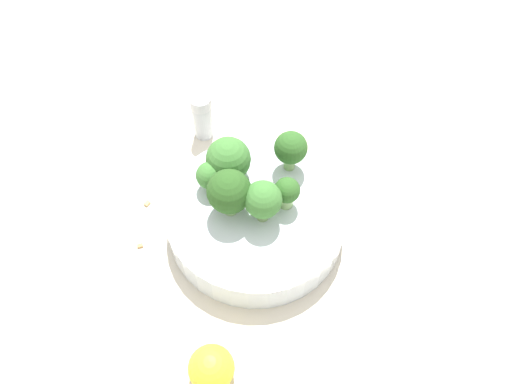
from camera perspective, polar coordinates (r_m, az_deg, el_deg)
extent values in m
plane|color=beige|center=(0.66, 0.00, -4.02)|extent=(3.00, 3.00, 0.00)
cylinder|color=silver|center=(0.64, 0.00, -2.94)|extent=(0.23, 0.23, 0.05)
cylinder|color=#84AD66|center=(0.65, 3.88, 3.75)|extent=(0.02, 0.02, 0.03)
sphere|color=#2D5B23|center=(0.63, 4.00, 5.07)|extent=(0.04, 0.04, 0.04)
cylinder|color=#7A9E5B|center=(0.60, 1.09, -1.96)|extent=(0.02, 0.02, 0.03)
sphere|color=#3D7533|center=(0.58, 1.13, -0.71)|extent=(0.05, 0.05, 0.05)
cylinder|color=#8EB770|center=(0.61, -2.98, -1.30)|extent=(0.02, 0.02, 0.03)
sphere|color=#28511E|center=(0.58, -3.09, 0.06)|extent=(0.05, 0.05, 0.05)
cylinder|color=#84AD66|center=(0.64, -3.09, 2.58)|extent=(0.02, 0.02, 0.02)
sphere|color=#3D7533|center=(0.62, -3.18, 3.77)|extent=(0.06, 0.06, 0.06)
cylinder|color=#8EB770|center=(0.61, 3.48, -0.76)|extent=(0.02, 0.02, 0.02)
sphere|color=#2D5B23|center=(0.60, 3.56, 0.20)|extent=(0.03, 0.03, 0.03)
cylinder|color=#8EB770|center=(0.63, -5.19, 1.07)|extent=(0.02, 0.02, 0.02)
sphere|color=#3D7533|center=(0.62, -5.30, 1.90)|extent=(0.04, 0.04, 0.04)
cylinder|color=#B2B7BC|center=(0.74, -6.10, 8.12)|extent=(0.03, 0.03, 0.06)
cylinder|color=#B7B7BC|center=(0.71, -6.36, 10.13)|extent=(0.03, 0.03, 0.02)
sphere|color=yellow|center=(0.57, -5.13, -19.41)|extent=(0.05, 0.05, 0.05)
cube|color=tan|center=(0.69, -12.36, -1.21)|extent=(0.01, 0.01, 0.01)
cube|color=#AD7F4C|center=(0.66, -13.14, -5.95)|extent=(0.01, 0.01, 0.01)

